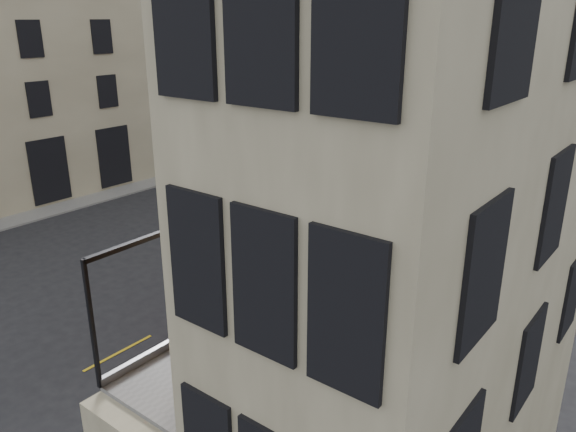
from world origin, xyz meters
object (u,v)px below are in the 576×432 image
Objects in this scene: bus_near at (299,256)px; pedestrian_c at (428,161)px; cyclist at (294,218)px; pedestrian_d at (565,170)px; bicycle at (312,210)px; street_lamp_b at (423,135)px; pedestrian_e at (245,152)px; cafe_chair_b at (320,311)px; cafe_table_far at (350,250)px; traffic_light_near at (324,214)px; cafe_table_near at (210,335)px; car_c at (267,163)px; cafe_chair_d at (387,269)px; bus_far at (315,130)px; street_lamp_a at (194,150)px; pedestrian_b at (438,143)px; cafe_chair_c at (334,314)px; cafe_table_mid at (253,296)px; car_b at (417,197)px; pedestrian_a at (268,148)px; traffic_light_far at (296,132)px; cafe_chair_a at (198,396)px.

bus_near reaches higher than pedestrian_c.
cyclist is 0.93× the size of pedestrian_d.
street_lamp_b is at bearing 13.01° from bicycle.
cafe_chair_b is (25.08, -24.68, 4.01)m from pedestrian_e.
street_lamp_b is 6.99× the size of cafe_table_far.
cafe_table_far reaches higher than traffic_light_near.
cafe_table_near reaches higher than cyclist.
pedestrian_c reaches higher than car_c.
cafe_chair_d reaches higher than pedestrian_c.
bus_far is 6.19× the size of pedestrian_d.
pedestrian_c is 29.51m from cafe_table_far.
pedestrian_b is (10.63, 20.22, -1.47)m from street_lamp_a.
pedestrian_b is 42.99m from cafe_table_near.
cafe_chair_d reaches higher than cafe_chair_c.
cafe_chair_c is (1.85, 0.93, -0.27)m from cafe_table_mid.
car_b is 2.71× the size of pedestrian_e.
street_lamp_b is 28.44m from bus_near.
bus_near is at bearing -55.90° from bus_far.
street_lamp_b is at bearing 105.27° from bus_near.
cyclist is (-3.78, -8.25, 0.04)m from car_b.
street_lamp_b reaches higher than car_c.
pedestrian_b is (-1.13, 21.37, 0.48)m from bicycle.
pedestrian_a is at bearing 60.35° from bicycle.
pedestrian_b is 0.96× the size of pedestrian_c.
traffic_light_far is 4.99× the size of cafe_table_far.
pedestrian_e is at bearing 75.16° from pedestrian_d.
traffic_light_near is 4.62× the size of cafe_table_mid.
street_lamp_b is 1.16× the size of car_b.
pedestrian_b is 1.08× the size of pedestrian_d.
cafe_chair_c is at bearing -71.22° from car_b.
traffic_light_near is 6.73m from bicycle.
traffic_light_near is at bearing -45.09° from pedestrian_a.
cafe_table_far reaches higher than pedestrian_c.
traffic_light_near reaches higher than pedestrian_d.
street_lamp_a reaches higher than traffic_light_near.
car_c is (0.48, -7.35, -1.53)m from bus_far.
pedestrian_c is 32.99m from cafe_chair_b.
traffic_light_far is at bearing -98.58° from bus_far.
cafe_chair_d is (7.90, -19.06, 4.12)m from car_b.
bus_far is at bearing 81.42° from traffic_light_far.
bus_far is 6.64× the size of cyclist.
pedestrian_b is 1.09× the size of pedestrian_e.
cafe_table_mid is at bearing -76.16° from car_b.
bicycle is at bearing 126.10° from cafe_chair_b.
cafe_chair_c is (21.55, -22.91, 4.05)m from car_c.
pedestrian_b is at bearing 107.59° from cafe_chair_a.
cyclist is 1.74× the size of cafe_chair_d.
cafe_chair_c is at bearing -86.19° from cafe_chair_d.
street_lamp_a is at bearing 137.36° from cafe_chair_a.
bicycle is at bearing 119.76° from cafe_table_near.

